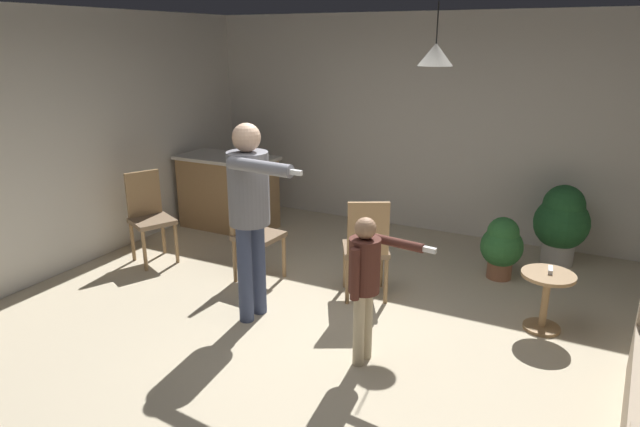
% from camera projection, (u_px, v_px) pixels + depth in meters
% --- Properties ---
extents(ground, '(7.68, 7.68, 0.00)m').
position_uv_depth(ground, '(326.00, 344.00, 4.49)').
color(ground, beige).
extents(wall_back, '(6.40, 0.10, 2.70)m').
position_uv_depth(wall_back, '(441.00, 126.00, 6.79)').
color(wall_back, beige).
rests_on(wall_back, ground).
extents(wall_left, '(0.10, 6.40, 2.70)m').
position_uv_depth(wall_left, '(40.00, 148.00, 5.46)').
color(wall_left, beige).
rests_on(wall_left, ground).
extents(kitchen_counter, '(1.26, 0.66, 0.95)m').
position_uv_depth(kitchen_counter, '(228.00, 192.00, 7.15)').
color(kitchen_counter, '#99754C').
rests_on(kitchen_counter, ground).
extents(side_table_by_couch, '(0.44, 0.44, 0.52)m').
position_uv_depth(side_table_by_couch, '(546.00, 294.00, 4.62)').
color(side_table_by_couch, '#99754C').
rests_on(side_table_by_couch, ground).
extents(person_adult, '(0.83, 0.56, 1.74)m').
position_uv_depth(person_adult, '(250.00, 202.00, 4.61)').
color(person_adult, '#384260').
rests_on(person_adult, ground).
extents(person_child, '(0.62, 0.34, 1.17)m').
position_uv_depth(person_child, '(366.00, 275.00, 4.04)').
color(person_child, tan).
rests_on(person_child, ground).
extents(dining_chair_by_counter, '(0.56, 0.56, 1.00)m').
position_uv_depth(dining_chair_by_counter, '(149.00, 213.00, 6.05)').
color(dining_chair_by_counter, '#99754C').
rests_on(dining_chair_by_counter, ground).
extents(dining_chair_near_wall, '(0.57, 0.57, 1.00)m').
position_uv_depth(dining_chair_near_wall, '(366.00, 245.00, 5.12)').
color(dining_chair_near_wall, '#99754C').
rests_on(dining_chair_near_wall, ground).
extents(dining_chair_centre_back, '(0.45, 0.45, 1.00)m').
position_uv_depth(dining_chair_centre_back, '(253.00, 228.00, 5.57)').
color(dining_chair_centre_back, '#99754C').
rests_on(dining_chair_centre_back, ground).
extents(potted_plant_corner, '(0.43, 0.43, 0.66)m').
position_uv_depth(potted_plant_corner, '(502.00, 245.00, 5.63)').
color(potted_plant_corner, brown).
rests_on(potted_plant_corner, ground).
extents(potted_plant_by_wall, '(0.58, 0.58, 0.90)m').
position_uv_depth(potted_plant_by_wall, '(562.00, 221.00, 5.95)').
color(potted_plant_by_wall, '#B7B2AD').
rests_on(potted_plant_by_wall, ground).
extents(spare_remote_on_table, '(0.05, 0.13, 0.04)m').
position_uv_depth(spare_remote_on_table, '(550.00, 270.00, 4.59)').
color(spare_remote_on_table, white).
rests_on(spare_remote_on_table, side_table_by_couch).
extents(ceiling_light_pendant, '(0.32, 0.32, 0.55)m').
position_uv_depth(ceiling_light_pendant, '(436.00, 54.00, 4.93)').
color(ceiling_light_pendant, silver).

